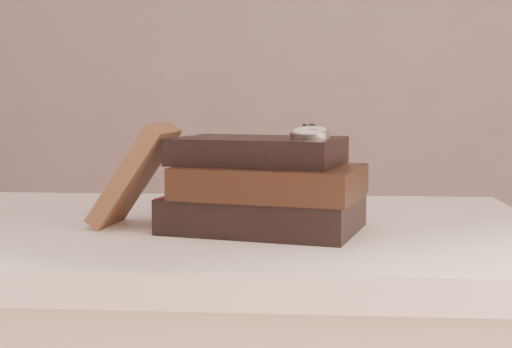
{
  "coord_description": "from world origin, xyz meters",
  "views": [
    {
      "loc": [
        0.18,
        -0.67,
        0.93
      ],
      "look_at": [
        0.11,
        0.3,
        0.82
      ],
      "focal_mm": 51.71,
      "sensor_mm": 36.0,
      "label": 1
    }
  ],
  "objects": [
    {
      "name": "table",
      "position": [
        0.0,
        0.35,
        0.66
      ],
      "size": [
        1.0,
        0.6,
        0.75
      ],
      "color": "silver",
      "rests_on": "ground"
    },
    {
      "name": "pocket_watch",
      "position": [
        0.18,
        0.27,
        0.88
      ],
      "size": [
        0.06,
        0.16,
        0.02
      ],
      "color": "silver",
      "rests_on": "book_stack"
    },
    {
      "name": "book_stack",
      "position": [
        0.12,
        0.3,
        0.81
      ],
      "size": [
        0.28,
        0.23,
        0.12
      ],
      "color": "black",
      "rests_on": "table"
    },
    {
      "name": "eyeglasses",
      "position": [
        0.05,
        0.4,
        0.82
      ],
      "size": [
        0.13,
        0.14,
        0.05
      ],
      "color": "silver",
      "rests_on": "book_stack"
    },
    {
      "name": "journal",
      "position": [
        -0.06,
        0.31,
        0.82
      ],
      "size": [
        0.12,
        0.11,
        0.14
      ],
      "primitive_type": "cube",
      "rotation": [
        0.0,
        0.6,
        -0.12
      ],
      "color": "#462A1B",
      "rests_on": "table"
    }
  ]
}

